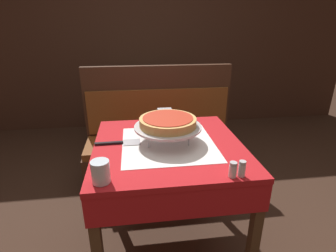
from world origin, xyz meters
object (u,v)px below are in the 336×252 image
(booth_bench, at_px, (161,151))
(condiment_caddy, at_px, (150,75))
(deep_dish_pizza, at_px, (167,122))
(pepper_shaker, at_px, (242,169))
(napkin_holder, at_px, (165,115))
(water_glass_near, at_px, (101,172))
(salt_shaker, at_px, (233,170))
(pizza_pan_stand, at_px, (167,127))
(dining_table_rear, at_px, (143,89))
(pizza_server, at_px, (120,143))
(dining_table_front, at_px, (168,160))

(booth_bench, height_order, condiment_caddy, booth_bench)
(deep_dish_pizza, xyz_separation_m, pepper_shaker, (0.29, -0.42, -0.09))
(napkin_holder, bearing_deg, water_glass_near, -116.74)
(salt_shaker, height_order, napkin_holder, napkin_holder)
(pizza_pan_stand, height_order, deep_dish_pizza, deep_dish_pizza)
(dining_table_rear, relative_size, pizza_pan_stand, 2.02)
(deep_dish_pizza, distance_m, salt_shaker, 0.49)
(napkin_holder, bearing_deg, dining_table_rear, 93.73)
(water_glass_near, xyz_separation_m, salt_shaker, (0.59, -0.04, -0.01))
(dining_table_rear, height_order, salt_shaker, salt_shaker)
(pepper_shaker, bearing_deg, dining_table_rear, 99.16)
(water_glass_near, bearing_deg, pizza_pan_stand, 47.64)
(pizza_pan_stand, relative_size, condiment_caddy, 2.23)
(pizza_server, distance_m, pepper_shaker, 0.72)
(dining_table_front, height_order, pepper_shaker, pepper_shaker)
(dining_table_rear, bearing_deg, pizza_server, -96.84)
(salt_shaker, xyz_separation_m, condiment_caddy, (-0.23, 2.27, 0.01))
(deep_dish_pizza, distance_m, pizza_server, 0.31)
(deep_dish_pizza, height_order, condiment_caddy, condiment_caddy)
(dining_table_front, relative_size, napkin_holder, 8.63)
(dining_table_front, distance_m, pizza_server, 0.31)
(pizza_pan_stand, distance_m, water_glass_near, 0.51)
(dining_table_rear, distance_m, booth_bench, 1.10)
(pizza_server, relative_size, napkin_holder, 2.64)
(dining_table_front, distance_m, booth_bench, 0.86)
(deep_dish_pizza, bearing_deg, condiment_caddy, 89.36)
(dining_table_rear, xyz_separation_m, condiment_caddy, (0.09, 0.05, 0.16))
(pizza_pan_stand, distance_m, napkin_holder, 0.36)
(pizza_server, xyz_separation_m, salt_shaker, (0.53, -0.43, 0.03))
(water_glass_near, distance_m, salt_shaker, 0.59)
(napkin_holder, distance_m, condiment_caddy, 1.49)
(pepper_shaker, relative_size, napkin_holder, 0.77)
(deep_dish_pizza, height_order, water_glass_near, deep_dish_pizza)
(booth_bench, height_order, napkin_holder, booth_bench)
(dining_table_rear, distance_m, condiment_caddy, 0.19)
(pepper_shaker, bearing_deg, water_glass_near, 176.71)
(pizza_pan_stand, bearing_deg, salt_shaker, -59.22)
(deep_dish_pizza, height_order, salt_shaker, deep_dish_pizza)
(dining_table_front, bearing_deg, condiment_caddy, 89.46)
(dining_table_rear, bearing_deg, pizza_pan_stand, -87.88)
(dining_table_front, distance_m, pizza_pan_stand, 0.20)
(pepper_shaker, bearing_deg, condiment_caddy, 96.78)
(dining_table_front, bearing_deg, booth_bench, 87.51)
(water_glass_near, height_order, condiment_caddy, condiment_caddy)
(pizza_server, distance_m, salt_shaker, 0.68)
(dining_table_rear, height_order, pizza_pan_stand, pizza_pan_stand)
(booth_bench, bearing_deg, pepper_shaker, -77.89)
(water_glass_near, bearing_deg, salt_shaker, -3.52)
(pizza_pan_stand, bearing_deg, water_glass_near, -132.36)
(booth_bench, distance_m, salt_shaker, 1.29)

